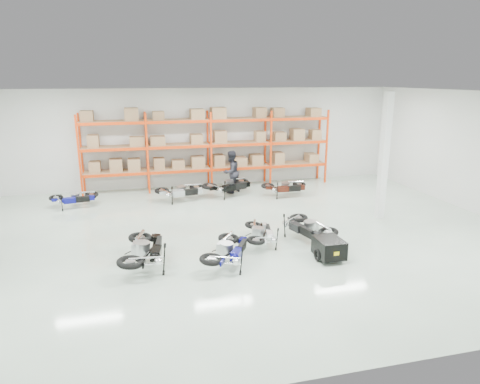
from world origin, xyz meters
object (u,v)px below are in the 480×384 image
object	(u,v)px
moto_black_far_left	(145,245)
moto_back_b	(181,188)
trailer	(329,248)
moto_back_a	(74,195)
moto_silver_left	(261,230)
moto_back_d	(285,184)
person_back	(231,172)
moto_touring_right	(307,223)
moto_back_c	(229,182)
moto_blue_centre	(228,246)

from	to	relation	value
moto_black_far_left	moto_back_b	xyz separation A→B (m)	(1.64, 6.20, -0.07)
moto_black_far_left	trailer	distance (m)	5.06
trailer	moto_back_a	world-z (taller)	moto_back_a
moto_silver_left	trailer	size ratio (longest dim) A/B	1.08
moto_back_d	person_back	distance (m)	2.44
moto_silver_left	moto_back_b	world-z (taller)	moto_back_b
moto_black_far_left	moto_back_d	distance (m)	8.43
moto_touring_right	moto_back_c	size ratio (longest dim) A/B	0.94
moto_black_far_left	person_back	xyz separation A→B (m)	(3.95, 6.98, 0.32)
moto_black_far_left	trailer	xyz separation A→B (m)	(4.99, -0.79, -0.26)
moto_back_c	moto_back_d	bearing A→B (deg)	-124.67
moto_silver_left	trailer	bearing A→B (deg)	146.93
moto_touring_right	person_back	size ratio (longest dim) A/B	0.97
moto_back_d	moto_touring_right	bearing A→B (deg)	170.94
moto_back_a	moto_back_b	world-z (taller)	moto_back_b
moto_black_far_left	moto_back_b	bearing A→B (deg)	-95.23
person_back	moto_back_c	bearing A→B (deg)	29.01
moto_back_a	person_back	size ratio (longest dim) A/B	0.85
trailer	moto_back_a	distance (m)	10.34
moto_back_c	moto_back_d	size ratio (longest dim) A/B	1.13
moto_touring_right	moto_back_a	bearing A→B (deg)	129.60
moto_back_b	moto_back_d	size ratio (longest dim) A/B	1.04
moto_black_far_left	moto_touring_right	world-z (taller)	moto_black_far_left
moto_blue_centre	trailer	xyz separation A→B (m)	(2.80, -0.35, -0.20)
moto_touring_right	moto_back_b	bearing A→B (deg)	107.44
moto_back_b	moto_back_d	xyz separation A→B (m)	(4.43, -0.36, -0.02)
person_back	moto_back_d	bearing A→B (deg)	114.10
moto_back_b	moto_back_c	distance (m)	2.11
moto_black_far_left	moto_back_d	world-z (taller)	moto_black_far_left
moto_blue_centre	moto_back_a	xyz separation A→B (m)	(-4.73, 6.73, -0.08)
moto_back_c	moto_blue_centre	bearing A→B (deg)	147.73
trailer	moto_back_d	distance (m)	6.73
moto_blue_centre	moto_back_c	xyz separation A→B (m)	(1.55, 6.92, 0.03)
moto_back_c	person_back	size ratio (longest dim) A/B	1.03
moto_back_c	person_back	bearing A→B (deg)	-42.74
moto_back_a	moto_back_c	size ratio (longest dim) A/B	0.82
moto_black_far_left	moto_back_a	xyz separation A→B (m)	(-2.54, 6.29, -0.13)
moto_blue_centre	moto_back_b	distance (m)	6.67
moto_touring_right	person_back	xyz separation A→B (m)	(-1.04, 6.17, 0.38)
moto_blue_centre	moto_back_a	bearing A→B (deg)	-25.44
moto_blue_centre	trailer	distance (m)	2.83
moto_back_a	moto_back_d	world-z (taller)	moto_back_d
moto_silver_left	moto_back_a	size ratio (longest dim) A/B	1.01
trailer	moto_back_b	bearing A→B (deg)	114.41
moto_silver_left	moto_touring_right	distance (m)	1.53
moto_touring_right	moto_back_a	xyz separation A→B (m)	(-7.53, 5.48, -0.07)
moto_touring_right	moto_back_d	world-z (taller)	moto_touring_right
moto_silver_left	moto_back_d	bearing A→B (deg)	-104.86
moto_silver_left	moto_black_far_left	distance (m)	3.55
moto_black_far_left	moto_back_a	distance (m)	6.78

